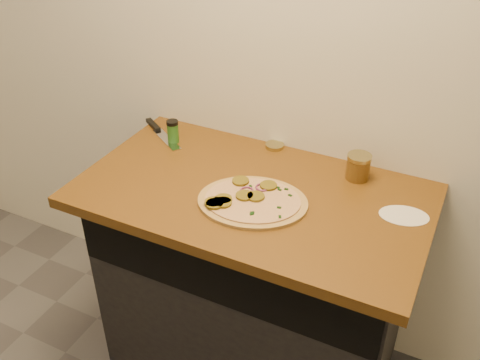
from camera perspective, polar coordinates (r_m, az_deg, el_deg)
The scene contains 8 objects.
cabinet at distance 2.16m, azimuth 1.57°, elevation -10.97°, with size 1.10×0.60×0.86m, color black.
countertop at distance 1.85m, azimuth 1.39°, elevation -1.52°, with size 1.20×0.70×0.04m, color brown.
pizza at distance 1.77m, azimuth 1.16°, elevation -2.20°, with size 0.44×0.44×0.02m.
chefs_knife at distance 2.21m, azimuth -8.59°, elevation 5.13°, with size 0.26×0.18×0.02m.
mason_jar_lid at distance 2.08m, azimuth 3.71°, elevation 3.67°, with size 0.07×0.07×0.02m, color tan.
salsa_jar at distance 1.92m, azimuth 12.50°, elevation 1.40°, with size 0.09×0.09×0.09m.
spice_shaker at distance 2.12m, azimuth -7.17°, elevation 5.16°, with size 0.05×0.05×0.09m.
flour_spill at distance 1.79m, azimuth 17.09°, elevation -3.64°, with size 0.16×0.16×0.00m, color silver.
Camera 1 is at (0.63, 0.04, 1.93)m, focal length 40.00 mm.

